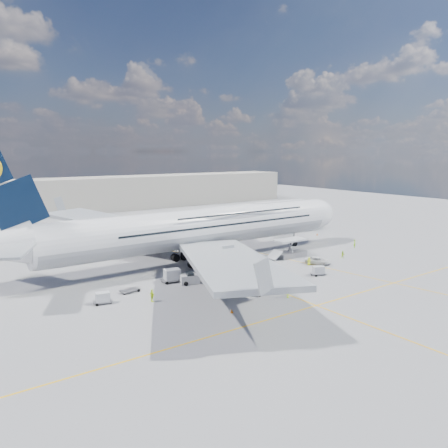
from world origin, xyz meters
TOP-DOWN VIEW (x-y plane):
  - ground at (0.00, 0.00)m, footprint 300.00×300.00m
  - taxi_line_main at (0.00, 0.00)m, footprint 0.25×220.00m
  - taxi_line_cross at (0.00, -20.00)m, footprint 120.00×0.25m
  - taxi_line_diag at (14.00, 10.00)m, footprint 14.16×99.06m
  - airliner at (0.26, 10.00)m, footprint 77.26×79.15m
  - jet_bridge at (29.81, 20.94)m, footprint 18.80×12.10m
  - cargo_loader at (16.82, 2.89)m, footprint 8.53×3.20m
  - terminal at (0.00, 95.00)m, footprint 180.00×16.00m
  - tree_line at (40.00, 140.00)m, footprint 160.00×6.00m
  - dolly_row_a at (-18.81, 0.60)m, footprint 3.16×2.03m
  - dolly_row_b at (-11.00, 1.45)m, footprint 3.65×2.31m
  - dolly_row_c at (-2.90, -11.96)m, footprint 3.03×1.77m
  - dolly_back at (-24.00, -2.00)m, footprint 2.84×1.94m
  - dolly_nose_far at (11.55, -9.73)m, footprint 2.89×2.25m
  - dolly_nose_near at (-0.33, -6.98)m, footprint 3.00×2.40m
  - baggage_tug at (-9.17, -1.11)m, footprint 3.31×2.23m
  - catering_truck_inner at (-4.08, 24.62)m, footprint 7.66×3.26m
  - catering_truck_outer at (-14.92, 40.31)m, footprint 7.06×3.67m
  - service_van at (17.21, -4.46)m, footprint 4.24×5.33m
  - crew_nose at (34.63, 0.66)m, footprint 0.80×0.81m
  - crew_loader at (24.64, -4.31)m, footprint 0.94×0.92m
  - crew_wing at (-18.02, -5.39)m, footprint 0.59×1.15m
  - crew_van at (15.21, -4.06)m, footprint 0.84×0.88m
  - crew_tug at (-0.94, -15.31)m, footprint 1.28×0.77m
  - cone_nose at (38.90, 15.67)m, footprint 0.45×0.45m
  - cone_wing_left_inner at (-8.64, 22.37)m, footprint 0.47×0.47m
  - cone_wing_left_outer at (-15.35, 35.95)m, footprint 0.43×0.43m
  - cone_wing_right_inner at (-9.32, 1.66)m, footprint 0.47×0.47m
  - cone_wing_right_outer at (-11.28, -15.39)m, footprint 0.42×0.42m

SIDE VIEW (x-z plane):
  - ground at x=0.00m, z-range 0.00..0.00m
  - taxi_line_main at x=0.00m, z-range 0.00..0.01m
  - taxi_line_cross at x=0.00m, z-range 0.00..0.01m
  - taxi_line_diag at x=14.00m, z-range 0.00..0.01m
  - cone_wing_right_outer at x=-11.28m, z-range -0.01..0.52m
  - cone_wing_left_outer at x=-15.35m, z-range -0.01..0.54m
  - cone_nose at x=38.90m, z-range -0.01..0.56m
  - cone_wing_left_inner at x=-8.64m, z-range -0.01..0.58m
  - cone_wing_right_inner at x=-9.32m, z-range -0.01..0.59m
  - dolly_nose_near at x=-0.33m, z-range 0.11..0.49m
  - dolly_row_a at x=-18.81m, z-range 0.12..0.55m
  - service_van at x=17.21m, z-range 0.00..1.35m
  - crew_van at x=15.21m, z-range 0.00..1.52m
  - crew_loader at x=24.64m, z-range 0.00..1.53m
  - baggage_tug at x=-9.17m, z-range -0.11..1.78m
  - dolly_nose_far at x=11.55m, z-range 0.06..1.68m
  - dolly_back at x=-24.00m, z-range 0.06..1.71m
  - crew_wing at x=-18.02m, z-range 0.00..1.89m
  - crew_nose at x=34.63m, z-range 0.00..1.89m
  - crew_tug at x=-0.94m, z-range 0.00..1.92m
  - dolly_row_c at x=-2.90m, z-range 0.07..1.92m
  - dolly_row_b at x=-11.00m, z-range 0.08..2.25m
  - cargo_loader at x=16.82m, z-range -0.59..3.09m
  - catering_truck_outer at x=-14.92m, z-range -0.14..3.87m
  - catering_truck_inner at x=-4.08m, z-range -0.13..4.37m
  - tree_line at x=40.00m, z-range 0.00..8.00m
  - terminal at x=0.00m, z-range 0.00..12.00m
  - jet_bridge at x=29.81m, z-range 2.60..11.10m
  - airliner at x=0.26m, z-range -4.98..18.72m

